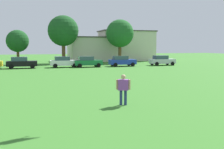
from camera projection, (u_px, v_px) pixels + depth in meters
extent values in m
plane|color=#387528|center=(40.00, 76.00, 29.08)|extent=(160.00, 160.00, 0.00)
cylinder|color=navy|center=(125.00, 98.00, 14.74)|extent=(0.16, 0.16, 0.84)
cylinder|color=navy|center=(121.00, 98.00, 14.75)|extent=(0.16, 0.16, 0.84)
cube|color=purple|center=(123.00, 85.00, 14.67)|extent=(0.63, 0.48, 0.59)
cylinder|color=tan|center=(130.00, 85.00, 14.65)|extent=(0.12, 0.12, 0.56)
cylinder|color=tan|center=(117.00, 85.00, 14.69)|extent=(0.12, 0.12, 0.56)
sphere|color=tan|center=(123.00, 77.00, 14.62)|extent=(0.26, 0.26, 0.26)
cube|color=black|center=(22.00, 64.00, 39.10)|extent=(4.30, 1.80, 0.76)
cube|color=#334756|center=(19.00, 59.00, 38.93)|extent=(2.24, 1.58, 0.60)
cylinder|color=black|center=(32.00, 66.00, 40.42)|extent=(0.64, 0.22, 0.64)
cylinder|color=black|center=(32.00, 66.00, 38.70)|extent=(0.64, 0.22, 0.64)
cylinder|color=black|center=(12.00, 66.00, 39.57)|extent=(0.64, 0.22, 0.64)
cylinder|color=black|center=(11.00, 67.00, 37.86)|extent=(0.64, 0.22, 0.64)
cube|color=white|center=(64.00, 63.00, 40.99)|extent=(4.30, 1.80, 0.76)
cube|color=#334756|center=(62.00, 58.00, 40.82)|extent=(2.24, 1.58, 0.60)
cylinder|color=black|center=(73.00, 65.00, 42.31)|extent=(0.64, 0.22, 0.64)
cylinder|color=black|center=(75.00, 65.00, 40.60)|extent=(0.64, 0.22, 0.64)
cylinder|color=black|center=(54.00, 65.00, 41.47)|extent=(0.64, 0.22, 0.64)
cylinder|color=black|center=(55.00, 66.00, 39.76)|extent=(0.64, 0.22, 0.64)
cube|color=#196B38|center=(88.00, 63.00, 41.44)|extent=(4.30, 1.80, 0.76)
cube|color=#334756|center=(86.00, 58.00, 41.27)|extent=(2.24, 1.58, 0.60)
cylinder|color=black|center=(96.00, 64.00, 42.76)|extent=(0.64, 0.22, 0.64)
cylinder|color=black|center=(99.00, 65.00, 41.04)|extent=(0.64, 0.22, 0.64)
cylinder|color=black|center=(78.00, 65.00, 41.91)|extent=(0.64, 0.22, 0.64)
cylinder|color=black|center=(80.00, 66.00, 40.20)|extent=(0.64, 0.22, 0.64)
cube|color=#1E38AD|center=(122.00, 62.00, 43.14)|extent=(4.30, 1.80, 0.76)
cube|color=#334756|center=(120.00, 58.00, 42.97)|extent=(2.24, 1.58, 0.60)
cylinder|color=black|center=(129.00, 64.00, 44.45)|extent=(0.64, 0.22, 0.64)
cylinder|color=black|center=(133.00, 64.00, 42.74)|extent=(0.64, 0.22, 0.64)
cylinder|color=black|center=(112.00, 64.00, 43.61)|extent=(0.64, 0.22, 0.64)
cylinder|color=black|center=(115.00, 65.00, 41.90)|extent=(0.64, 0.22, 0.64)
cube|color=silver|center=(162.00, 61.00, 45.29)|extent=(4.30, 1.80, 0.76)
cube|color=#334756|center=(161.00, 57.00, 45.12)|extent=(2.24, 1.58, 0.60)
cylinder|color=black|center=(167.00, 63.00, 46.61)|extent=(0.64, 0.22, 0.64)
cylinder|color=black|center=(172.00, 64.00, 44.90)|extent=(0.64, 0.22, 0.64)
cylinder|color=black|center=(152.00, 63.00, 45.77)|extent=(0.64, 0.22, 0.64)
cylinder|color=black|center=(157.00, 64.00, 44.06)|extent=(0.64, 0.22, 0.64)
cylinder|color=brown|center=(18.00, 57.00, 47.40)|extent=(0.46, 0.46, 2.49)
sphere|color=#194C1E|center=(17.00, 41.00, 47.08)|extent=(3.94, 3.94, 3.94)
cylinder|color=brown|center=(64.00, 54.00, 50.90)|extent=(0.68, 0.68, 3.69)
sphere|color=#194C1E|center=(63.00, 31.00, 50.44)|extent=(5.83, 5.83, 5.83)
cylinder|color=brown|center=(120.00, 54.00, 52.37)|extent=(0.63, 0.63, 3.44)
sphere|color=#1E5B23|center=(120.00, 33.00, 51.94)|extent=(5.43, 5.43, 5.43)
cube|color=beige|center=(126.00, 46.00, 60.01)|extent=(11.65, 6.61, 6.45)
cube|color=#4C4742|center=(126.00, 31.00, 59.65)|extent=(12.12, 6.88, 0.24)
cube|color=beige|center=(90.00, 50.00, 57.64)|extent=(8.71, 8.05, 5.00)
cube|color=#4C4742|center=(90.00, 37.00, 57.36)|extent=(9.06, 8.37, 0.24)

